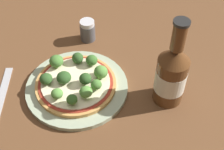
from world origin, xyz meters
name	(u,v)px	position (x,y,z in m)	size (l,w,h in m)	color
ground_plane	(81,89)	(0.00, 0.00, 0.00)	(3.00, 3.00, 0.00)	brown
plate	(77,87)	(-0.01, 0.00, 0.01)	(0.25, 0.25, 0.01)	#A3B293
pizza	(76,84)	(-0.01, 0.00, 0.02)	(0.19, 0.19, 0.01)	tan
broccoli_floret_0	(57,94)	(-0.04, -0.05, 0.04)	(0.03, 0.03, 0.03)	#7A9E5B
broccoli_floret_1	(101,72)	(0.05, 0.02, 0.04)	(0.03, 0.03, 0.03)	#7A9E5B
broccoli_floret_2	(85,79)	(0.01, -0.01, 0.04)	(0.03, 0.03, 0.03)	#7A9E5B
broccoli_floret_3	(56,61)	(-0.06, 0.05, 0.04)	(0.03, 0.03, 0.03)	#7A9E5B
broccoli_floret_4	(86,92)	(0.02, -0.04, 0.04)	(0.03, 0.03, 0.03)	#7A9E5B
broccoli_floret_5	(64,78)	(-0.04, 0.00, 0.04)	(0.03, 0.03, 0.03)	#7A9E5B
broccoli_floret_6	(96,85)	(0.04, -0.02, 0.04)	(0.03, 0.03, 0.03)	#7A9E5B
broccoli_floret_7	(72,100)	(-0.01, -0.07, 0.04)	(0.02, 0.02, 0.03)	#7A9E5B
broccoli_floret_8	(78,58)	(-0.01, 0.07, 0.04)	(0.03, 0.03, 0.03)	#7A9E5B
broccoli_floret_9	(92,60)	(0.02, 0.06, 0.04)	(0.03, 0.03, 0.03)	#7A9E5B
broccoli_floret_10	(46,79)	(-0.08, -0.01, 0.04)	(0.03, 0.03, 0.03)	#7A9E5B
beer_bottle	(171,74)	(0.21, -0.02, 0.08)	(0.07, 0.07, 0.22)	#563319
pepper_shaker	(89,30)	(0.00, 0.19, 0.03)	(0.04, 0.04, 0.06)	#4C4C51
fork	(2,96)	(-0.19, -0.03, 0.00)	(0.03, 0.19, 0.00)	#B2B2B7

